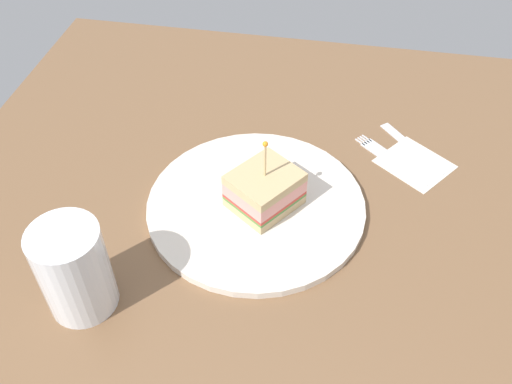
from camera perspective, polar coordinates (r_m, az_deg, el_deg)
The scene contains 7 objects.
ground_plane at distance 76.47cm, azimuth -0.00°, elevation -2.16°, with size 90.25×90.25×2.00cm, color brown.
plate at distance 75.34cm, azimuth -0.00°, elevation -1.36°, with size 29.19×29.19×1.08cm, color silver.
sandwich_half_center at distance 72.90cm, azimuth 0.88°, elevation 0.22°, with size 10.78×11.02×10.73cm.
drink_glass at distance 65.36cm, azimuth -17.86°, elevation -7.87°, with size 7.79×7.79×11.68cm.
napkin at distance 85.23cm, azimuth 15.82°, elevation 2.79°, with size 9.31×8.38×0.15cm, color beige.
fork at distance 85.62cm, azimuth 12.84°, elevation 3.80°, with size 10.92×9.68×0.35cm.
knife at distance 88.18cm, azimuth 15.23°, elevation 4.67°, with size 9.47×10.86×0.35cm.
Camera 1 is at (-9.44, 51.07, 55.12)cm, focal length 39.40 mm.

